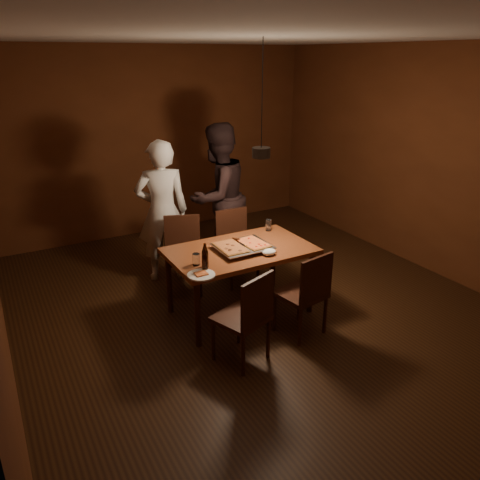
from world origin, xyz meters
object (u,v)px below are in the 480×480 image
dining_table (240,255)px  chair_near_left (248,311)px  plate_slice (201,275)px  beer_bottle_b (205,255)px  diner_white (162,212)px  chair_far_left (183,247)px  pizza_tray (243,248)px  pendant_lamp (261,152)px  diner_dark (218,197)px  chair_far_right (235,239)px  chair_near_right (307,287)px  beer_bottle_a (205,260)px

dining_table → chair_near_left: (-0.39, -0.83, -0.14)m
dining_table → plate_slice: bearing=-148.4°
beer_bottle_b → diner_white: diner_white is taller
plate_slice → diner_white: 1.63m
chair_far_left → diner_white: (-0.09, 0.39, 0.34)m
dining_table → pizza_tray: pizza_tray is taller
pizza_tray → pendant_lamp: bearing=-5.5°
chair_near_left → diner_dark: 2.27m
chair_far_right → chair_far_left: bearing=-4.9°
chair_near_right → plate_slice: (-0.97, 0.34, 0.22)m
chair_near_left → beer_bottle_b: size_ratio=2.24×
diner_dark → pendant_lamp: pendant_lamp is taller
chair_far_right → plate_slice: (-0.98, -1.13, 0.22)m
chair_far_left → chair_near_right: size_ratio=1.12×
dining_table → beer_bottle_b: size_ratio=6.23×
plate_slice → diner_white: diner_white is taller
beer_bottle_a → chair_near_left: bearing=-73.1°
chair_near_right → beer_bottle_b: (-0.85, 0.50, 0.33)m
diner_white → pendant_lamp: (0.60, -1.27, 0.89)m
diner_dark → dining_table: bearing=52.1°
chair_far_right → beer_bottle_a: 1.42m
plate_slice → pendant_lamp: 1.35m
chair_near_right → diner_dark: size_ratio=0.26×
beer_bottle_a → diner_dark: 1.82m
chair_far_left → pizza_tray: chair_far_left is taller
chair_near_right → plate_slice: bearing=150.9°
dining_table → beer_bottle_a: beer_bottle_a is taller
diner_white → pizza_tray: bearing=121.7°
beer_bottle_b → diner_dark: diner_dark is taller
chair_far_right → plate_slice: size_ratio=1.88×
dining_table → beer_bottle_b: (-0.51, -0.23, 0.19)m
chair_far_left → beer_bottle_a: bearing=99.4°
chair_near_left → pendant_lamp: size_ratio=0.49×
chair_near_left → beer_bottle_a: 0.64m
beer_bottle_b → chair_far_right: bearing=48.6°
beer_bottle_b → diner_white: (0.12, 1.45, 0.00)m
diner_dark → pendant_lamp: (-0.18, -1.31, 0.82)m
chair_far_right → pizza_tray: (-0.34, -0.79, 0.24)m
dining_table → pizza_tray: size_ratio=2.73×
pizza_tray → beer_bottle_b: size_ratio=2.28×
beer_bottle_a → beer_bottle_b: size_ratio=0.93×
plate_slice → pendant_lamp: pendant_lamp is taller
beer_bottle_a → chair_near_right: bearing=-25.6°
chair_near_left → pizza_tray: 0.92m
plate_slice → diner_white: size_ratio=0.15×
chair_far_right → pendant_lamp: (-0.14, -0.80, 1.22)m
chair_near_right → beer_bottle_a: bearing=144.6°
chair_near_right → beer_bottle_a: 1.04m
chair_far_left → chair_far_right: size_ratio=1.12×
chair_far_right → diner_white: size_ratio=0.28×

